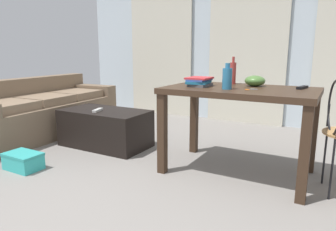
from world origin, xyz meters
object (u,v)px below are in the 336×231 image
(bottle_near, at_px, (233,73))
(scissors, at_px, (250,89))
(coffee_table, at_px, (105,128))
(tv_remote_primary, at_px, (98,110))
(bowl, at_px, (255,81))
(book_stack, at_px, (199,81))
(bottle_far, at_px, (227,78))
(shoebox, at_px, (23,161))
(craft_table, at_px, (239,101))
(couch, at_px, (40,112))
(tv_remote_on_table, at_px, (302,87))

(bottle_near, relative_size, scissors, 2.42)
(coffee_table, distance_m, tv_remote_primary, 0.24)
(bowl, distance_m, book_stack, 0.50)
(book_stack, distance_m, tv_remote_primary, 1.28)
(bottle_far, bearing_deg, shoebox, -155.72)
(coffee_table, bearing_deg, bowl, 5.55)
(coffee_table, height_order, tv_remote_primary, tv_remote_primary)
(coffee_table, relative_size, bowl, 5.51)
(tv_remote_primary, bearing_deg, bowl, -7.50)
(scissors, bearing_deg, bottle_near, 126.00)
(craft_table, distance_m, tv_remote_primary, 1.59)
(couch, height_order, bottle_near, bottle_near)
(bottle_far, xyz_separation_m, bowl, (0.14, 0.34, -0.04))
(couch, xyz_separation_m, book_stack, (2.31, -0.10, 0.52))
(bowl, relative_size, book_stack, 0.68)
(book_stack, bearing_deg, tv_remote_primary, 179.78)
(tv_remote_on_table, bearing_deg, couch, -164.26)
(couch, bearing_deg, tv_remote_on_table, 2.85)
(coffee_table, relative_size, book_stack, 3.72)
(coffee_table, distance_m, tv_remote_on_table, 2.11)
(bottle_near, distance_m, tv_remote_primary, 1.52)
(tv_remote_on_table, bearing_deg, bottle_near, -173.94)
(bowl, bearing_deg, tv_remote_on_table, 0.43)
(bottle_far, height_order, book_stack, bottle_far)
(bottle_far, relative_size, tv_remote_primary, 1.21)
(bottle_near, distance_m, bottle_far, 0.43)
(tv_remote_on_table, relative_size, tv_remote_primary, 0.98)
(craft_table, xyz_separation_m, book_stack, (-0.35, -0.06, 0.15))
(craft_table, height_order, bowl, bowl)
(book_stack, bearing_deg, shoebox, -148.60)
(tv_remote_primary, bearing_deg, couch, 159.33)
(couch, height_order, tv_remote_primary, couch)
(couch, distance_m, bowl, 2.79)
(scissors, relative_size, shoebox, 0.31)
(bottle_far, height_order, bowl, bottle_far)
(book_stack, relative_size, shoebox, 0.78)
(tv_remote_primary, distance_m, shoebox, 0.93)
(bowl, relative_size, tv_remote_primary, 1.03)
(bottle_near, relative_size, shoebox, 0.76)
(craft_table, relative_size, bottle_near, 4.87)
(bowl, bearing_deg, bottle_far, -112.95)
(book_stack, relative_size, scissors, 2.51)
(scissors, distance_m, tv_remote_primary, 1.72)
(bottle_near, bearing_deg, couch, -174.74)
(bottle_near, bearing_deg, craft_table, -60.16)
(craft_table, xyz_separation_m, shoebox, (-1.74, -0.90, -0.58))
(couch, relative_size, tv_remote_primary, 12.17)
(book_stack, distance_m, scissors, 0.46)
(tv_remote_on_table, xyz_separation_m, shoebox, (-2.21, -1.10, -0.70))
(craft_table, xyz_separation_m, bowl, (0.08, 0.19, 0.16))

